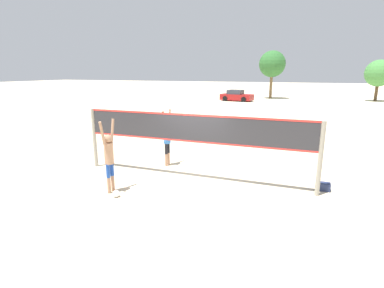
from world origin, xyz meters
name	(u,v)px	position (x,y,z in m)	size (l,w,h in m)	color
ground_plane	(192,179)	(0.00, 0.00, 0.00)	(200.00, 200.00, 0.00)	beige
volleyball_net	(192,134)	(0.00, 0.00, 1.61)	(8.36, 0.14, 2.31)	gray
player_spiker	(109,155)	(-1.96, -2.02, 1.22)	(0.28, 0.73, 2.30)	tan
player_blocker	(167,137)	(-1.49, 1.12, 1.19)	(0.28, 0.72, 2.25)	tan
volleyball	(116,194)	(-1.59, -2.31, 0.11)	(0.21, 0.21, 0.21)	white
gear_bag	(323,186)	(4.30, 0.51, 0.12)	(0.44, 0.30, 0.25)	navy
parked_car_near	(236,96)	(-4.84, 28.89, 0.63)	(4.23, 2.38, 1.41)	maroon
tree_left_cluster	(379,73)	(11.81, 34.80, 3.48)	(3.32, 3.32, 5.15)	#4C3823
tree_right_cluster	(272,64)	(-1.20, 34.22, 4.68)	(3.58, 3.58, 6.50)	brown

